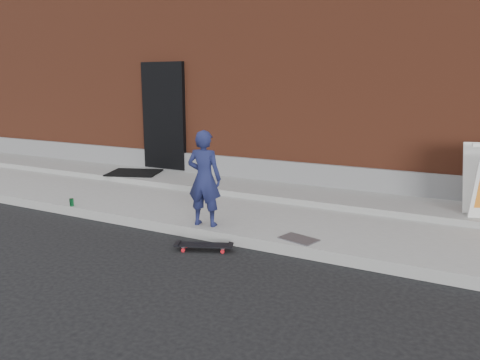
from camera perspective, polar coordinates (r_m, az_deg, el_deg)
The scene contains 9 objects.
ground at distance 6.56m, azimuth -6.29°, elevation -6.99°, with size 80.00×80.00×0.00m, color black.
sidewalk at distance 7.77m, azimuth -0.06°, elevation -3.35°, with size 20.00×3.00×0.15m, color gray.
apron at distance 8.52m, azimuth 2.79°, elevation -1.13°, with size 20.00×1.20×0.10m, color gray.
building at distance 12.62m, azimuth 12.10°, elevation 13.35°, with size 20.00×8.10×5.00m.
child at distance 6.43m, azimuth -4.38°, elevation 0.20°, with size 0.49×0.32×1.33m, color #191E47.
skateboard at distance 6.05m, azimuth -4.44°, elevation -7.96°, with size 0.74×0.45×0.08m.
soda_can at distance 8.01m, azimuth -19.84°, elevation -2.58°, with size 0.07×0.07×0.12m, color #167136.
doormat at distance 9.97m, azimuth -12.77°, elevation 0.88°, with size 1.01×0.82×0.03m, color black.
utility_plate at distance 6.04m, azimuth 7.18°, elevation -7.14°, with size 0.46×0.30×0.01m, color #5D5C62.
Camera 1 is at (3.53, -5.11, 2.11)m, focal length 35.00 mm.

